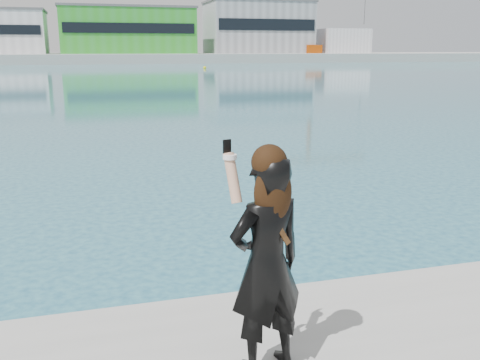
# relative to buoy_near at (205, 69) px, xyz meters

# --- Properties ---
(far_quay) EXTENTS (320.00, 40.00, 2.00)m
(far_quay) POSITION_rel_buoy_near_xyz_m (-16.37, 48.33, 1.00)
(far_quay) COLOR #9E9E99
(far_quay) RESTS_ON ground
(warehouse_green) EXTENTS (30.60, 16.36, 10.50)m
(warehouse_green) POSITION_rel_buoy_near_xyz_m (-8.37, 46.31, 7.26)
(warehouse_green) COLOR green
(warehouse_green) RESTS_ON far_quay
(warehouse_grey_right) EXTENTS (25.50, 15.35, 12.50)m
(warehouse_grey_right) POSITION_rel_buoy_near_xyz_m (23.63, 46.31, 8.26)
(warehouse_grey_right) COLOR gray
(warehouse_grey_right) RESTS_ON far_quay
(ancillary_shed) EXTENTS (12.00, 10.00, 6.00)m
(ancillary_shed) POSITION_rel_buoy_near_xyz_m (45.63, 44.33, 5.00)
(ancillary_shed) COLOR silver
(ancillary_shed) RESTS_ON far_quay
(flagpole_right) EXTENTS (1.28, 0.16, 8.00)m
(flagpole_right) POSITION_rel_buoy_near_xyz_m (5.72, 39.33, 6.54)
(flagpole_right) COLOR silver
(flagpole_right) RESTS_ON far_quay
(buoy_near) EXTENTS (0.50, 0.50, 0.50)m
(buoy_near) POSITION_rel_buoy_near_xyz_m (0.00, 0.00, 0.00)
(buoy_near) COLOR yellow
(buoy_near) RESTS_ON ground
(woman) EXTENTS (0.67, 0.53, 1.73)m
(woman) POSITION_rel_buoy_near_xyz_m (-17.11, -81.96, 1.67)
(woman) COLOR black
(woman) RESTS_ON near_quay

